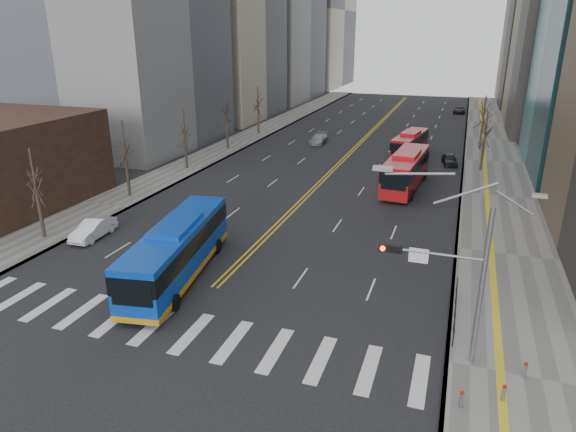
{
  "coord_description": "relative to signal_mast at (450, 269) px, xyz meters",
  "views": [
    {
      "loc": [
        13.59,
        -20.49,
        15.18
      ],
      "look_at": [
        3.47,
        9.07,
        3.77
      ],
      "focal_mm": 32.0,
      "sensor_mm": 36.0,
      "label": 1
    }
  ],
  "objects": [
    {
      "name": "car_dark_far",
      "position": [
        -1.27,
        82.22,
        -4.22
      ],
      "size": [
        2.18,
        4.61,
        1.27
      ],
      "primitive_type": "imported",
      "rotation": [
        0.0,
        0.0,
        0.02
      ],
      "color": "black",
      "rests_on": "ground"
    },
    {
      "name": "sidewalk_right",
      "position": [
        3.73,
        43.0,
        -4.78
      ],
      "size": [
        7.0,
        130.0,
        0.15
      ],
      "primitive_type": "cube",
      "color": "slate",
      "rests_on": "ground"
    },
    {
      "name": "sidewalk_left",
      "position": [
        -30.27,
        43.0,
        -4.78
      ],
      "size": [
        5.0,
        130.0,
        0.15
      ],
      "primitive_type": "cube",
      "color": "slate",
      "rests_on": "ground"
    },
    {
      "name": "signal_mast",
      "position": [
        0.0,
        0.0,
        0.0
      ],
      "size": [
        5.37,
        0.37,
        9.39
      ],
      "color": "gray",
      "rests_on": "ground"
    },
    {
      "name": "blue_bus",
      "position": [
        -16.62,
        3.69,
        -2.89
      ],
      "size": [
        4.77,
        13.21,
        3.74
      ],
      "color": "#0C40B6",
      "rests_on": "ground"
    },
    {
      "name": "car_white",
      "position": [
        -26.27,
        7.4,
        -4.14
      ],
      "size": [
        1.75,
        4.42,
        1.43
      ],
      "primitive_type": "imported",
      "rotation": [
        0.0,
        0.0,
        0.05
      ],
      "color": "white",
      "rests_on": "ground"
    },
    {
      "name": "red_bus_near",
      "position": [
        -5.13,
        28.52,
        -2.78
      ],
      "size": [
        3.58,
        11.99,
        3.74
      ],
      "color": "#AB1216",
      "rests_on": "ground"
    },
    {
      "name": "pedestrian_railing",
      "position": [
        0.53,
        4.0,
        -4.03
      ],
      "size": [
        0.06,
        6.06,
        1.02
      ],
      "color": "black",
      "rests_on": "sidewalk_right"
    },
    {
      "name": "centerline",
      "position": [
        -13.77,
        53.0,
        -4.85
      ],
      "size": [
        0.55,
        100.0,
        0.01
      ],
      "color": "gold",
      "rests_on": "ground"
    },
    {
      "name": "car_dark_mid",
      "position": [
        -1.27,
        39.98,
        -4.19
      ],
      "size": [
        2.22,
        4.11,
        1.33
      ],
      "primitive_type": "imported",
      "rotation": [
        0.0,
        0.0,
        0.18
      ],
      "color": "black",
      "rests_on": "ground"
    },
    {
      "name": "ground",
      "position": [
        -13.77,
        -2.0,
        -4.86
      ],
      "size": [
        220.0,
        220.0,
        0.0
      ],
      "primitive_type": "plane",
      "color": "black"
    },
    {
      "name": "bollards",
      "position": [
        2.5,
        -2.16,
        -4.3
      ],
      "size": [
        2.87,
        3.17,
        0.78
      ],
      "color": "gray",
      "rests_on": "sidewalk_right"
    },
    {
      "name": "street_trees",
      "position": [
        -20.94,
        32.55,
        0.02
      ],
      "size": [
        35.2,
        47.2,
        7.6
      ],
      "color": "#2C241B",
      "rests_on": "ground"
    },
    {
      "name": "crosswalk",
      "position": [
        -13.77,
        -2.0,
        -4.85
      ],
      "size": [
        26.7,
        4.0,
        0.01
      ],
      "color": "silver",
      "rests_on": "ground"
    },
    {
      "name": "red_bus_far",
      "position": [
        -6.26,
        42.54,
        -3.06
      ],
      "size": [
        3.7,
        10.27,
        3.22
      ],
      "color": "#AB1216",
      "rests_on": "ground"
    },
    {
      "name": "car_silver",
      "position": [
        -19.22,
        46.42,
        -4.17
      ],
      "size": [
        2.06,
        4.78,
        1.37
      ],
      "primitive_type": "imported",
      "rotation": [
        0.0,
        0.0,
        0.03
      ],
      "color": "#939498",
      "rests_on": "ground"
    }
  ]
}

